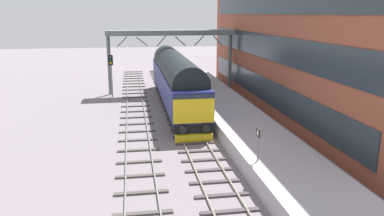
{
  "coord_description": "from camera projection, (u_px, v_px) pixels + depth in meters",
  "views": [
    {
      "loc": [
        -3.8,
        -24.38,
        7.99
      ],
      "look_at": [
        0.2,
        0.3,
        1.74
      ],
      "focal_mm": 35.3,
      "sensor_mm": 36.0,
      "label": 1
    }
  ],
  "objects": [
    {
      "name": "platform_number_sign",
      "position": [
        258.0,
        140.0,
        18.19
      ],
      "size": [
        0.1,
        0.44,
        1.6
      ],
      "color": "slate",
      "rests_on": "station_platform"
    },
    {
      "name": "waiting_passenger",
      "position": [
        209.0,
        85.0,
        32.92
      ],
      "size": [
        0.44,
        0.48,
        1.64
      ],
      "rotation": [
        0.0,
        0.0,
        1.2
      ],
      "color": "#27303F",
      "rests_on": "station_platform"
    },
    {
      "name": "ground_plane",
      "position": [
        190.0,
        134.0,
        25.88
      ],
      "size": [
        140.0,
        140.0,
        0.0
      ],
      "primitive_type": "plane",
      "color": "slate",
      "rests_on": "ground"
    },
    {
      "name": "overhead_footbridge",
      "position": [
        171.0,
        36.0,
        38.08
      ],
      "size": [
        12.86,
        2.0,
        6.4
      ],
      "color": "slate",
      "rests_on": "ground"
    },
    {
      "name": "signal_post_near",
      "position": [
        111.0,
        70.0,
        36.74
      ],
      "size": [
        0.44,
        0.22,
        4.14
      ],
      "color": "gray",
      "rests_on": "ground"
    },
    {
      "name": "track_main",
      "position": [
        190.0,
        133.0,
        25.87
      ],
      "size": [
        2.5,
        60.0,
        0.15
      ],
      "color": "gray",
      "rests_on": "ground"
    },
    {
      "name": "station_building",
      "position": [
        293.0,
        26.0,
        31.19
      ],
      "size": [
        5.11,
        34.26,
        13.99
      ],
      "color": "#984B35",
      "rests_on": "ground"
    },
    {
      "name": "diesel_locomotive",
      "position": [
        176.0,
        79.0,
        32.92
      ],
      "size": [
        2.74,
        19.71,
        4.68
      ],
      "color": "black",
      "rests_on": "ground"
    },
    {
      "name": "station_platform",
      "position": [
        241.0,
        124.0,
        26.32
      ],
      "size": [
        4.0,
        44.0,
        1.01
      ],
      "color": "#A8A4AC",
      "rests_on": "ground"
    },
    {
      "name": "track_adjacent_west",
      "position": [
        137.0,
        135.0,
        25.31
      ],
      "size": [
        2.5,
        60.0,
        0.15
      ],
      "color": "slate",
      "rests_on": "ground"
    }
  ]
}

